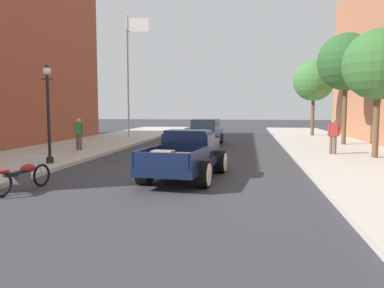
# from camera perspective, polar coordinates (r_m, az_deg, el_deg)

# --- Properties ---
(ground_plane) EXTENTS (140.00, 140.00, 0.00)m
(ground_plane) POSITION_cam_1_polar(r_m,az_deg,el_deg) (13.09, -2.53, -4.77)
(ground_plane) COLOR #333338
(hotrod_truck_navy) EXTENTS (2.54, 5.07, 1.58)m
(hotrod_truck_navy) POSITION_cam_1_polar(r_m,az_deg,el_deg) (12.72, -0.65, -1.62)
(hotrod_truck_navy) COLOR #0F1938
(hotrod_truck_navy) RESTS_ON ground
(motorcycle_parked) EXTENTS (0.69, 2.09, 0.93)m
(motorcycle_parked) POSITION_cam_1_polar(r_m,az_deg,el_deg) (11.55, -24.03, -4.35)
(motorcycle_parked) COLOR black
(motorcycle_parked) RESTS_ON ground
(car_background_blue) EXTENTS (2.03, 4.38, 1.65)m
(car_background_blue) POSITION_cam_1_polar(r_m,az_deg,el_deg) (24.12, 2.08, 1.67)
(car_background_blue) COLOR #284293
(car_background_blue) RESTS_ON ground
(pedestrian_sidewalk_left) EXTENTS (0.53, 0.22, 1.65)m
(pedestrian_sidewalk_left) POSITION_cam_1_polar(r_m,az_deg,el_deg) (20.59, -16.63, 1.72)
(pedestrian_sidewalk_left) COLOR brown
(pedestrian_sidewalk_left) RESTS_ON sidewalk_left
(pedestrian_sidewalk_right) EXTENTS (0.53, 0.22, 1.65)m
(pedestrian_sidewalk_right) POSITION_cam_1_polar(r_m,az_deg,el_deg) (19.18, 20.42, 1.37)
(pedestrian_sidewalk_right) COLOR brown
(pedestrian_sidewalk_right) RESTS_ON sidewalk_right
(street_lamp_near) EXTENTS (0.50, 0.32, 3.85)m
(street_lamp_near) POSITION_cam_1_polar(r_m,az_deg,el_deg) (15.90, -20.76, 5.31)
(street_lamp_near) COLOR black
(street_lamp_near) RESTS_ON sidewalk_left
(flagpole) EXTENTS (1.74, 0.16, 9.16)m
(flagpole) POSITION_cam_1_polar(r_m,az_deg,el_deg) (29.57, -9.16, 11.98)
(flagpole) COLOR #B2B2B7
(flagpole) RESTS_ON sidewalk_left
(street_tree_nearest) EXTENTS (3.04, 3.04, 5.56)m
(street_tree_nearest) POSITION_cam_1_polar(r_m,az_deg,el_deg) (18.54, 26.19, 10.61)
(street_tree_nearest) COLOR brown
(street_tree_nearest) RESTS_ON sidewalk_right
(street_tree_second) EXTENTS (3.39, 3.39, 6.61)m
(street_tree_second) POSITION_cam_1_polar(r_m,az_deg,el_deg) (24.84, 22.13, 11.29)
(street_tree_second) COLOR brown
(street_tree_second) RESTS_ON sidewalk_right
(street_tree_third) EXTENTS (3.26, 3.26, 6.03)m
(street_tree_third) POSITION_cam_1_polar(r_m,az_deg,el_deg) (32.35, 17.78, 9.01)
(street_tree_third) COLOR brown
(street_tree_third) RESTS_ON sidewalk_right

